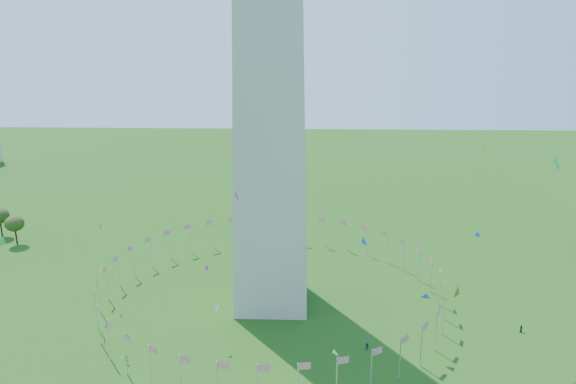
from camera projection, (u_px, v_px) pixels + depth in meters
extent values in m
cylinder|color=silver|center=(440.00, 288.00, 132.87)|extent=(0.24, 0.24, 9.00)
cylinder|color=silver|center=(432.00, 276.00, 139.56)|extent=(0.24, 0.24, 9.00)
cylinder|color=silver|center=(419.00, 265.00, 146.09)|extent=(0.24, 0.24, 9.00)
cylinder|color=silver|center=(404.00, 255.00, 152.26)|extent=(0.24, 0.24, 9.00)
cylinder|color=silver|center=(386.00, 247.00, 157.88)|extent=(0.24, 0.24, 9.00)
cylinder|color=silver|center=(367.00, 241.00, 162.79)|extent=(0.24, 0.24, 9.00)
cylinder|color=silver|center=(346.00, 236.00, 166.82)|extent=(0.24, 0.24, 9.00)
cylinder|color=silver|center=(325.00, 232.00, 169.87)|extent=(0.24, 0.24, 9.00)
cylinder|color=silver|center=(303.00, 230.00, 171.83)|extent=(0.24, 0.24, 9.00)
cylinder|color=silver|center=(280.00, 229.00, 172.65)|extent=(0.24, 0.24, 9.00)
cylinder|color=silver|center=(257.00, 229.00, 172.30)|extent=(0.24, 0.24, 9.00)
cylinder|color=silver|center=(235.00, 231.00, 170.80)|extent=(0.24, 0.24, 9.00)
cylinder|color=silver|center=(213.00, 234.00, 168.18)|extent=(0.24, 0.24, 9.00)
cylinder|color=silver|center=(191.00, 238.00, 164.54)|extent=(0.24, 0.24, 9.00)
cylinder|color=silver|center=(171.00, 244.00, 159.97)|extent=(0.24, 0.24, 9.00)
cylinder|color=silver|center=(151.00, 252.00, 154.62)|extent=(0.24, 0.24, 9.00)
cylinder|color=silver|center=(134.00, 261.00, 148.65)|extent=(0.24, 0.24, 9.00)
cylinder|color=silver|center=(119.00, 271.00, 142.24)|extent=(0.24, 0.24, 9.00)
cylinder|color=silver|center=(107.00, 283.00, 135.59)|extent=(0.24, 0.24, 9.00)
cylinder|color=silver|center=(99.00, 296.00, 128.90)|extent=(0.24, 0.24, 9.00)
cylinder|color=silver|center=(96.00, 310.00, 122.37)|extent=(0.24, 0.24, 9.00)
cylinder|color=silver|center=(99.00, 325.00, 116.20)|extent=(0.24, 0.24, 9.00)
cylinder|color=silver|center=(109.00, 340.00, 110.58)|extent=(0.24, 0.24, 9.00)
cylinder|color=silver|center=(126.00, 354.00, 105.68)|extent=(0.24, 0.24, 9.00)
cylinder|color=silver|center=(150.00, 367.00, 101.64)|extent=(0.24, 0.24, 9.00)
cylinder|color=silver|center=(181.00, 377.00, 98.59)|extent=(0.24, 0.24, 9.00)
cylinder|color=silver|center=(217.00, 384.00, 96.63)|extent=(0.24, 0.24, 9.00)
cylinder|color=silver|center=(337.00, 380.00, 97.66)|extent=(0.24, 0.24, 9.00)
cylinder|color=silver|center=(371.00, 371.00, 100.28)|extent=(0.24, 0.24, 9.00)
cylinder|color=silver|center=(400.00, 359.00, 103.92)|extent=(0.24, 0.24, 9.00)
cylinder|color=silver|center=(422.00, 346.00, 108.49)|extent=(0.24, 0.24, 9.00)
cylinder|color=silver|center=(436.00, 331.00, 113.84)|extent=(0.24, 0.24, 9.00)
cylinder|color=silver|center=(443.00, 316.00, 119.81)|extent=(0.24, 0.24, 9.00)
cylinder|color=silver|center=(445.00, 301.00, 126.22)|extent=(0.24, 0.24, 9.00)
imported|color=black|center=(127.00, 360.00, 110.19)|extent=(1.26, 1.10, 1.70)
imported|color=#1B2741|center=(367.00, 347.00, 114.98)|extent=(0.80, 0.63, 1.60)
imported|color=black|center=(521.00, 329.00, 121.85)|extent=(0.66, 0.87, 1.65)
plane|color=blue|center=(364.00, 242.00, 109.18)|extent=(0.95, 2.30, 2.46)
plane|color=green|center=(556.00, 163.00, 79.53)|extent=(1.37, 2.23, 2.00)
plane|color=green|center=(2.00, 241.00, 103.03)|extent=(0.56, 1.74, 1.80)
plane|color=blue|center=(100.00, 227.00, 133.24)|extent=(0.24, 1.85, 1.86)
plane|color=#CC2699|center=(207.00, 268.00, 116.62)|extent=(1.03, 0.48, 1.14)
plane|color=#CC2699|center=(237.00, 196.00, 107.66)|extent=(1.72, 0.61, 1.65)
plane|color=orange|center=(484.00, 148.00, 113.96)|extent=(0.88, 0.70, 1.09)
plane|color=white|center=(335.00, 353.00, 105.24)|extent=(1.60, 1.53, 1.63)
plane|color=white|center=(217.00, 308.00, 103.59)|extent=(1.66, 1.09, 1.69)
plane|color=yellow|center=(102.00, 270.00, 136.19)|extent=(0.80, 1.49, 1.48)
plane|color=blue|center=(478.00, 235.00, 107.02)|extent=(1.09, 0.54, 1.18)
plane|color=green|center=(457.00, 293.00, 96.70)|extent=(1.52, 1.66, 2.13)
plane|color=blue|center=(426.00, 297.00, 111.80)|extent=(1.96, 1.56, 2.12)
ellipsoid|color=#39541C|center=(0.00, 222.00, 177.76)|extent=(5.97, 5.97, 9.33)
ellipsoid|color=#39541C|center=(15.00, 230.00, 171.20)|extent=(5.75, 5.75, 8.99)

